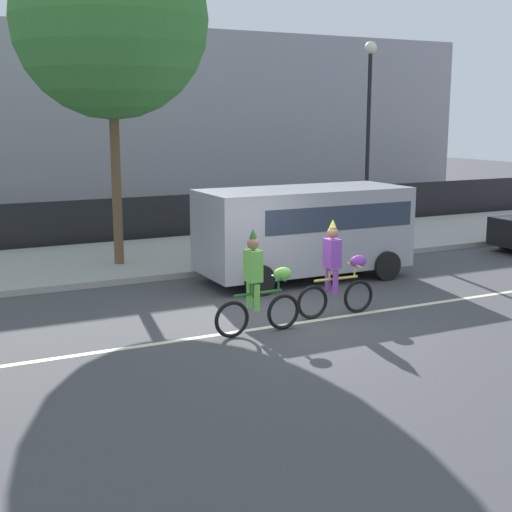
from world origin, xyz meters
TOP-DOWN VIEW (x-y plane):
  - ground_plane at (0.00, 0.00)m, footprint 80.00×80.00m
  - road_centre_line at (0.00, -0.50)m, footprint 36.00×0.14m
  - sidewalk_curb at (0.00, 6.50)m, footprint 60.00×5.00m
  - fence_line at (0.00, 9.40)m, footprint 40.00×0.08m
  - building_backdrop at (2.26, 18.00)m, footprint 28.00×8.00m
  - parade_cyclist_lime at (-0.90, -0.75)m, footprint 1.72×0.50m
  - parade_cyclist_purple at (0.97, -0.39)m, footprint 1.72×0.50m
  - parked_van_grey at (2.10, 2.70)m, footprint 5.00×2.22m
  - street_lamp_post at (6.31, 6.25)m, footprint 0.36×0.36m
  - street_tree_near_lamp at (-1.63, 5.74)m, footprint 4.74×4.74m
  - pedestrian_onlooker at (0.54, 4.63)m, footprint 0.32×0.20m

SIDE VIEW (x-z plane):
  - ground_plane at x=0.00m, z-range 0.00..0.00m
  - road_centre_line at x=0.00m, z-range 0.00..0.01m
  - sidewalk_curb at x=0.00m, z-range 0.00..0.15m
  - fence_line at x=0.00m, z-range 0.00..1.40m
  - parade_cyclist_lime at x=-0.90m, z-range -0.12..1.80m
  - parade_cyclist_purple at x=0.97m, z-range -0.12..1.80m
  - pedestrian_onlooker at x=0.54m, z-range 0.20..1.82m
  - parked_van_grey at x=2.10m, z-range 0.19..2.37m
  - building_backdrop at x=2.26m, z-range 0.00..7.09m
  - street_lamp_post at x=6.31m, z-range 1.06..6.92m
  - street_tree_near_lamp at x=-1.63m, z-range 1.94..10.29m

